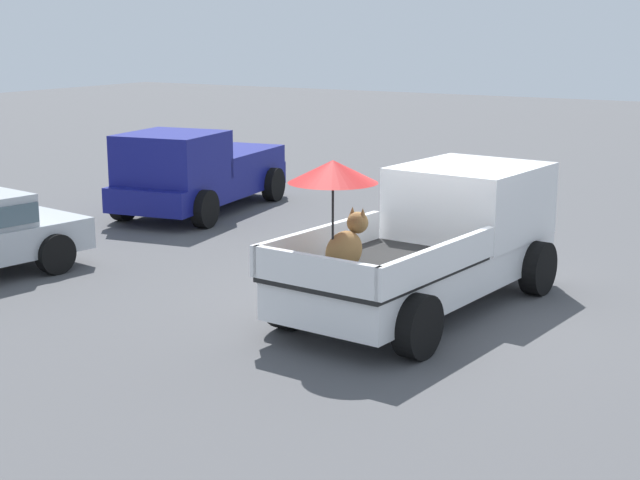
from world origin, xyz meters
TOP-DOWN VIEW (x-y plane):
  - ground_plane at (0.00, 0.00)m, footprint 80.00×80.00m
  - pickup_truck_main at (0.41, -0.03)m, footprint 5.20×2.62m
  - pickup_truck_far at (4.14, 7.22)m, footprint 5.02×2.74m

SIDE VIEW (x-z plane):
  - ground_plane at x=0.00m, z-range 0.00..0.00m
  - pickup_truck_far at x=4.14m, z-range -0.03..1.77m
  - pickup_truck_main at x=0.41m, z-range -0.20..2.13m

